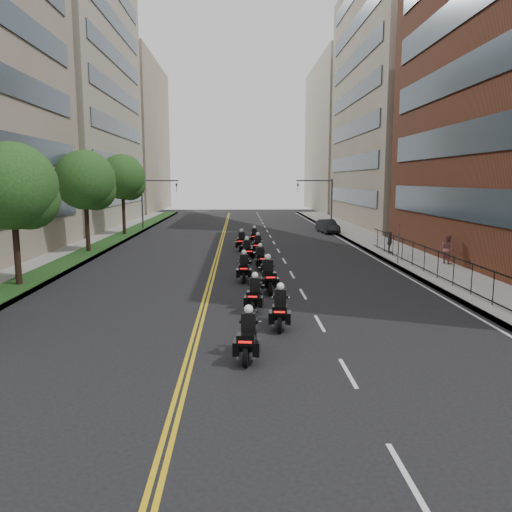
{
  "coord_description": "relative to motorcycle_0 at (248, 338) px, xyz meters",
  "views": [
    {
      "loc": [
        0.08,
        -13.52,
        5.48
      ],
      "look_at": [
        1.0,
        12.48,
        1.5
      ],
      "focal_mm": 35.0,
      "sensor_mm": 36.0,
      "label": 1
    }
  ],
  "objects": [
    {
      "name": "motorcycle_7",
      "position": [
        1.13,
        21.55,
        -0.0
      ],
      "size": [
        0.69,
        2.26,
        1.67
      ],
      "rotation": [
        0.0,
        0.0,
        -0.13
      ],
      "color": "black",
      "rests_on": "ground"
    },
    {
      "name": "motorcycle_4",
      "position": [
        0.01,
        12.0,
        0.01
      ],
      "size": [
        0.54,
        2.32,
        1.71
      ],
      "rotation": [
        0.0,
        0.0,
        -0.03
      ],
      "color": "black",
      "rests_on": "ground"
    },
    {
      "name": "parked_sedan",
      "position": [
        9.04,
        36.78,
        0.03
      ],
      "size": [
        1.99,
        4.37,
        1.39
      ],
      "primitive_type": "imported",
      "rotation": [
        0.0,
        0.0,
        0.13
      ],
      "color": "black",
      "rests_on": "ground"
    },
    {
      "name": "building_left_far",
      "position": [
        -22.36,
        76.72,
        12.34
      ],
      "size": [
        16.0,
        28.0,
        26.0
      ],
      "primitive_type": "cube",
      "color": "gray",
      "rests_on": "ground"
    },
    {
      "name": "sidewalk_right",
      "position": [
        11.64,
        23.72,
        -0.59
      ],
      "size": [
        4.0,
        90.0,
        0.15
      ],
      "primitive_type": "cube",
      "color": "gray",
      "rests_on": "ground"
    },
    {
      "name": "motorcycle_3",
      "position": [
        1.17,
        9.22,
        0.08
      ],
      "size": [
        0.62,
        2.56,
        1.89
      ],
      "rotation": [
        0.0,
        0.0,
        0.05
      ],
      "color": "black",
      "rests_on": "ground"
    },
    {
      "name": "grass_strip",
      "position": [
        -11.56,
        23.72,
        -0.49
      ],
      "size": [
        2.0,
        90.0,
        0.04
      ],
      "primitive_type": "cube",
      "color": "#173914",
      "rests_on": "sidewalk_left"
    },
    {
      "name": "pedestrian_c",
      "position": [
        10.84,
        21.17,
        0.29
      ],
      "size": [
        0.74,
        1.02,
        1.6
      ],
      "primitive_type": "imported",
      "rotation": [
        0.0,
        0.0,
        1.16
      ],
      "color": "#47454D",
      "rests_on": "sidewalk_right"
    },
    {
      "name": "sidewalk_left",
      "position": [
        -12.36,
        23.72,
        -0.59
      ],
      "size": [
        4.0,
        90.0,
        0.15
      ],
      "primitive_type": "cube",
      "color": "gray",
      "rests_on": "ground"
    },
    {
      "name": "motorcycle_0",
      "position": [
        0.0,
        0.0,
        0.0
      ],
      "size": [
        0.66,
        2.27,
        1.68
      ],
      "rotation": [
        0.0,
        0.0,
        -0.12
      ],
      "color": "black",
      "rests_on": "ground"
    },
    {
      "name": "motorcycle_2",
      "position": [
        0.39,
        5.74,
        -0.02
      ],
      "size": [
        0.67,
        2.21,
        1.63
      ],
      "rotation": [
        0.0,
        0.0,
        -0.13
      ],
      "color": "black",
      "rests_on": "ground"
    },
    {
      "name": "traffic_signal_right",
      "position": [
        9.17,
        40.72,
        3.03
      ],
      "size": [
        4.09,
        0.2,
        5.6
      ],
      "color": "#3F3F44",
      "rests_on": "ground"
    },
    {
      "name": "iron_fence",
      "position": [
        10.64,
        10.72,
        0.24
      ],
      "size": [
        0.05,
        28.0,
        1.5
      ],
      "color": "black",
      "rests_on": "sidewalk_right"
    },
    {
      "name": "building_right_tan",
      "position": [
        21.11,
        46.72,
        14.34
      ],
      "size": [
        15.11,
        28.0,
        30.0
      ],
      "color": "gray",
      "rests_on": "ground"
    },
    {
      "name": "motorcycle_8",
      "position": [
        -0.06,
        23.93,
        0.01
      ],
      "size": [
        0.66,
        2.3,
        1.7
      ],
      "rotation": [
        0.0,
        0.0,
        -0.11
      ],
      "color": "black",
      "rests_on": "ground"
    },
    {
      "name": "motorcycle_9",
      "position": [
        1.07,
        27.42,
        -0.02
      ],
      "size": [
        0.57,
        2.21,
        1.63
      ],
      "rotation": [
        0.0,
        0.0,
        -0.07
      ],
      "color": "black",
      "rests_on": "ground"
    },
    {
      "name": "building_right_far",
      "position": [
        21.14,
        76.72,
        12.34
      ],
      "size": [
        15.0,
        28.0,
        26.0
      ],
      "primitive_type": "cube",
      "color": "#9F9780",
      "rests_on": "ground"
    },
    {
      "name": "ground",
      "position": [
        -0.36,
        -1.28,
        -0.66
      ],
      "size": [
        160.0,
        160.0,
        0.0
      ],
      "primitive_type": "plane",
      "color": "black",
      "rests_on": "ground"
    },
    {
      "name": "street_trees",
      "position": [
        -11.41,
        17.33,
        4.47
      ],
      "size": [
        4.4,
        38.4,
        7.98
      ],
      "color": "#301C15",
      "rests_on": "ground"
    },
    {
      "name": "traffic_signal_left",
      "position": [
        -9.9,
        40.72,
        3.03
      ],
      "size": [
        4.09,
        0.2,
        5.6
      ],
      "color": "#3F3F44",
      "rests_on": "ground"
    },
    {
      "name": "motorcycle_5",
      "position": [
        1.07,
        15.5,
        -0.02
      ],
      "size": [
        0.64,
        2.2,
        1.63
      ],
      "rotation": [
        0.0,
        0.0,
        0.12
      ],
      "color": "black",
      "rests_on": "ground"
    },
    {
      "name": "building_left_mid",
      "position": [
        -22.34,
        46.72,
        16.34
      ],
      "size": [
        16.11,
        28.0,
        34.0
      ],
      "color": "#9F9780",
      "rests_on": "ground"
    },
    {
      "name": "pedestrian_b",
      "position": [
        13.14,
        16.42,
        0.43
      ],
      "size": [
        1.0,
        1.11,
        1.89
      ],
      "primitive_type": "imported",
      "rotation": [
        0.0,
        0.0,
        1.94
      ],
      "color": "#945155",
      "rests_on": "sidewalk_right"
    },
    {
      "name": "motorcycle_1",
      "position": [
        1.27,
        3.27,
        0.0
      ],
      "size": [
        0.66,
        2.28,
        1.69
      ],
      "rotation": [
        0.0,
        0.0,
        -0.11
      ],
      "color": "black",
      "rests_on": "ground"
    },
    {
      "name": "motorcycle_6",
      "position": [
        0.31,
        18.33,
        0.02
      ],
      "size": [
        0.66,
        2.35,
        1.74
      ],
      "rotation": [
        0.0,
        0.0,
        0.1
      ],
      "color": "black",
      "rests_on": "ground"
    }
  ]
}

